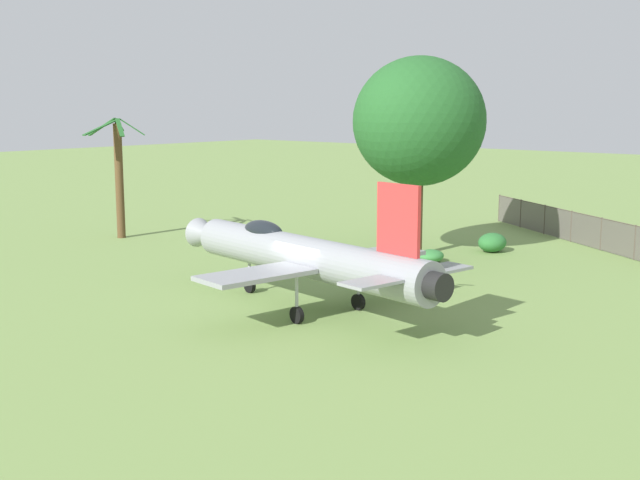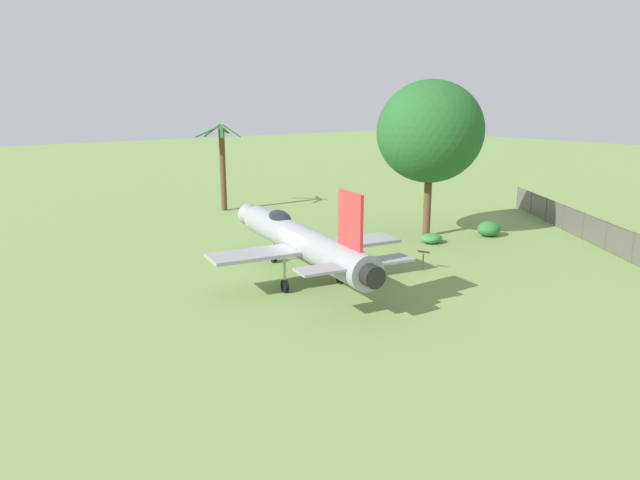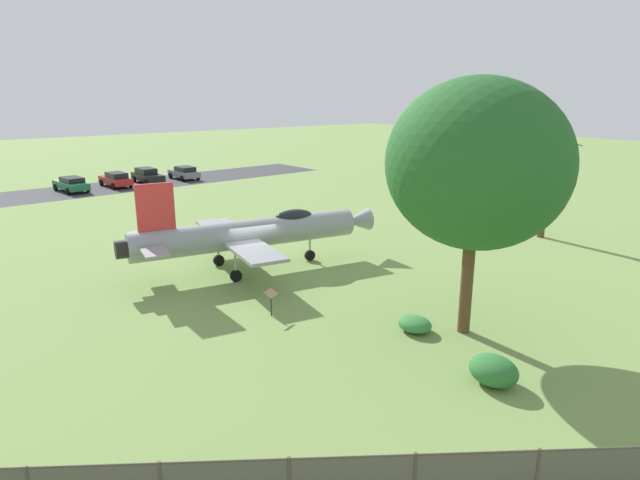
{
  "view_description": "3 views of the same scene",
  "coord_description": "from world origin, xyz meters",
  "px_view_note": "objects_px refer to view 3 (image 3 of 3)",
  "views": [
    {
      "loc": [
        22.08,
        19.02,
        7.54
      ],
      "look_at": [
        0.03,
        0.65,
        2.69
      ],
      "focal_mm": 45.71,
      "sensor_mm": 36.0,
      "label": 1
    },
    {
      "loc": [
        15.43,
        21.95,
        8.62
      ],
      "look_at": [
        -0.67,
        0.55,
        2.05
      ],
      "focal_mm": 32.41,
      "sensor_mm": 36.0,
      "label": 2
    },
    {
      "loc": [
        -24.17,
        13.58,
        9.19
      ],
      "look_at": [
        -4.75,
        -1.17,
        2.5
      ],
      "focal_mm": 30.36,
      "sensor_mm": 36.0,
      "label": 3
    }
  ],
  "objects_px": {
    "shade_tree": "(476,165)",
    "palm_tree": "(546,184)",
    "parked_car_black": "(147,175)",
    "parked_car_green": "(71,184)",
    "shrub_near_fence": "(493,370)",
    "info_plaque": "(271,297)",
    "shrub_by_tree": "(415,324)",
    "parked_car_red": "(116,179)",
    "parked_car_gray": "(184,173)",
    "display_jet": "(254,232)"
  },
  "relations": [
    {
      "from": "shade_tree",
      "to": "palm_tree",
      "type": "distance_m",
      "value": 17.26
    },
    {
      "from": "palm_tree",
      "to": "parked_car_black",
      "type": "relative_size",
      "value": 1.41
    },
    {
      "from": "palm_tree",
      "to": "parked_car_green",
      "type": "xyz_separation_m",
      "value": [
        36.28,
        20.33,
        -2.72
      ]
    },
    {
      "from": "palm_tree",
      "to": "shrub_near_fence",
      "type": "xyz_separation_m",
      "value": [
        -9.42,
        18.27,
        -2.98
      ]
    },
    {
      "from": "info_plaque",
      "to": "parked_car_black",
      "type": "distance_m",
      "value": 38.16
    },
    {
      "from": "palm_tree",
      "to": "parked_car_green",
      "type": "distance_m",
      "value": 41.68
    },
    {
      "from": "shrub_near_fence",
      "to": "shrub_by_tree",
      "type": "height_order",
      "value": "shrub_near_fence"
    },
    {
      "from": "palm_tree",
      "to": "info_plaque",
      "type": "height_order",
      "value": "palm_tree"
    },
    {
      "from": "shrub_by_tree",
      "to": "parked_car_red",
      "type": "distance_m",
      "value": 41.61
    },
    {
      "from": "shrub_near_fence",
      "to": "palm_tree",
      "type": "bearing_deg",
      "value": -62.73
    },
    {
      "from": "info_plaque",
      "to": "shrub_by_tree",
      "type": "bearing_deg",
      "value": -141.7
    },
    {
      "from": "parked_car_gray",
      "to": "parked_car_green",
      "type": "xyz_separation_m",
      "value": [
        -0.66,
        11.68,
        0.01
      ]
    },
    {
      "from": "shrub_by_tree",
      "to": "parked_car_green",
      "type": "distance_m",
      "value": 41.47
    },
    {
      "from": "shrub_near_fence",
      "to": "parked_car_green",
      "type": "xyz_separation_m",
      "value": [
        45.7,
        2.06,
        0.26
      ]
    },
    {
      "from": "display_jet",
      "to": "info_plaque",
      "type": "bearing_deg",
      "value": -104.6
    },
    {
      "from": "palm_tree",
      "to": "parked_car_gray",
      "type": "height_order",
      "value": "palm_tree"
    },
    {
      "from": "parked_car_black",
      "to": "parked_car_green",
      "type": "distance_m",
      "value": 7.62
    },
    {
      "from": "shade_tree",
      "to": "shrub_near_fence",
      "type": "relative_size",
      "value": 5.89
    },
    {
      "from": "shrub_by_tree",
      "to": "display_jet",
      "type": "bearing_deg",
      "value": 5.57
    },
    {
      "from": "display_jet",
      "to": "shrub_by_tree",
      "type": "distance_m",
      "value": 10.81
    },
    {
      "from": "display_jet",
      "to": "parked_car_gray",
      "type": "distance_m",
      "value": 32.89
    },
    {
      "from": "parked_car_green",
      "to": "shrub_by_tree",
      "type": "bearing_deg",
      "value": 176.44
    },
    {
      "from": "display_jet",
      "to": "palm_tree",
      "type": "relative_size",
      "value": 2.09
    },
    {
      "from": "shrub_near_fence",
      "to": "parked_car_black",
      "type": "relative_size",
      "value": 0.35
    },
    {
      "from": "display_jet",
      "to": "palm_tree",
      "type": "height_order",
      "value": "palm_tree"
    },
    {
      "from": "shade_tree",
      "to": "shrub_by_tree",
      "type": "relative_size",
      "value": 6.82
    },
    {
      "from": "display_jet",
      "to": "parked_car_black",
      "type": "relative_size",
      "value": 2.95
    },
    {
      "from": "info_plaque",
      "to": "parked_car_gray",
      "type": "xyz_separation_m",
      "value": [
        37.29,
        -12.39,
        -0.12
      ]
    },
    {
      "from": "palm_tree",
      "to": "display_jet",
      "type": "bearing_deg",
      "value": 73.18
    },
    {
      "from": "parked_car_green",
      "to": "parked_car_gray",
      "type": "bearing_deg",
      "value": -94.48
    },
    {
      "from": "parked_car_gray",
      "to": "parked_car_black",
      "type": "relative_size",
      "value": 0.9
    },
    {
      "from": "shrub_near_fence",
      "to": "parked_car_green",
      "type": "distance_m",
      "value": 45.75
    },
    {
      "from": "palm_tree",
      "to": "parked_car_gray",
      "type": "bearing_deg",
      "value": 13.17
    },
    {
      "from": "parked_car_black",
      "to": "parked_car_green",
      "type": "bearing_deg",
      "value": -88.36
    },
    {
      "from": "shade_tree",
      "to": "parked_car_black",
      "type": "distance_m",
      "value": 43.65
    },
    {
      "from": "shrub_near_fence",
      "to": "parked_car_gray",
      "type": "distance_m",
      "value": 47.35
    },
    {
      "from": "parked_car_red",
      "to": "display_jet",
      "type": "bearing_deg",
      "value": 170.62
    },
    {
      "from": "parked_car_gray",
      "to": "info_plaque",
      "type": "bearing_deg",
      "value": 158.37
    },
    {
      "from": "shrub_near_fence",
      "to": "parked_car_black",
      "type": "bearing_deg",
      "value": -6.81
    },
    {
      "from": "info_plaque",
      "to": "parked_car_red",
      "type": "height_order",
      "value": "parked_car_red"
    },
    {
      "from": "shrub_by_tree",
      "to": "parked_car_gray",
      "type": "relative_size",
      "value": 0.33
    },
    {
      "from": "shrub_by_tree",
      "to": "parked_car_black",
      "type": "xyz_separation_m",
      "value": [
        41.96,
        -4.57,
        0.49
      ]
    },
    {
      "from": "parked_car_gray",
      "to": "shrub_by_tree",
      "type": "bearing_deg",
      "value": 165.1
    },
    {
      "from": "parked_car_black",
      "to": "parked_car_red",
      "type": "height_order",
      "value": "parked_car_black"
    },
    {
      "from": "parked_car_red",
      "to": "parked_car_green",
      "type": "distance_m",
      "value": 4.24
    },
    {
      "from": "palm_tree",
      "to": "shrub_near_fence",
      "type": "height_order",
      "value": "palm_tree"
    },
    {
      "from": "shade_tree",
      "to": "parked_car_gray",
      "type": "relative_size",
      "value": 2.28
    },
    {
      "from": "display_jet",
      "to": "palm_tree",
      "type": "bearing_deg",
      "value": -6.86
    },
    {
      "from": "parked_car_red",
      "to": "parked_car_black",
      "type": "bearing_deg",
      "value": -88.87
    },
    {
      "from": "parked_car_green",
      "to": "parked_car_black",
      "type": "bearing_deg",
      "value": -93.14
    }
  ]
}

